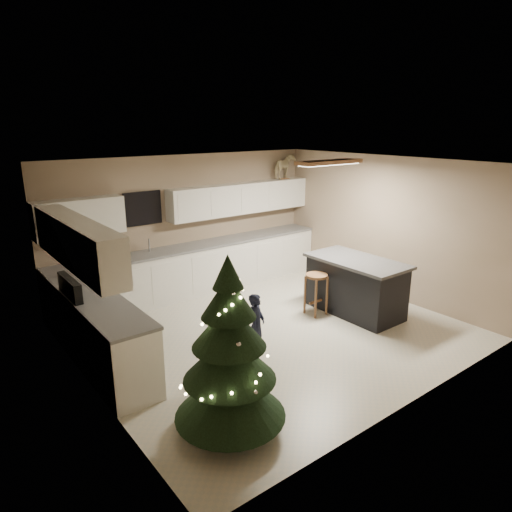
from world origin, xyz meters
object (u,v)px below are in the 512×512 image
at_px(toddler, 256,325).
at_px(christmas_tree, 229,362).
at_px(bar_stool, 316,284).
at_px(rocking_horse, 284,166).
at_px(island, 355,286).

bearing_deg(toddler, christmas_tree, -172.65).
bearing_deg(bar_stool, toddler, -162.44).
bearing_deg(rocking_horse, toddler, 112.79).
bearing_deg(rocking_horse, christmas_tree, 112.40).
relative_size(island, rocking_horse, 2.63).
distance_m(island, bar_stool, 0.69).
height_order(bar_stool, rocking_horse, rocking_horse).
height_order(island, christmas_tree, christmas_tree).
distance_m(bar_stool, rocking_horse, 3.12).
xyz_separation_m(island, christmas_tree, (-3.48, -1.29, 0.32)).
relative_size(bar_stool, toddler, 0.78).
distance_m(island, rocking_horse, 3.25).
bearing_deg(christmas_tree, bar_stool, 29.53).
height_order(christmas_tree, toddler, christmas_tree).
bearing_deg(rocking_horse, island, 145.02).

